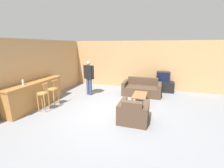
% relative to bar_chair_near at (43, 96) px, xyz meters
% --- Properties ---
extents(ground_plane, '(24.00, 24.00, 0.00)m').
position_rel_bar_chair_near_xyz_m(ground_plane, '(2.35, 0.56, -0.58)').
color(ground_plane, gray).
extents(wall_back, '(9.40, 0.08, 2.60)m').
position_rel_bar_chair_near_xyz_m(wall_back, '(2.35, 4.16, 0.72)').
color(wall_back, tan).
rests_on(wall_back, ground_plane).
extents(wall_left, '(0.08, 8.60, 2.60)m').
position_rel_bar_chair_near_xyz_m(wall_left, '(-0.92, 1.86, 0.72)').
color(wall_left, tan).
rests_on(wall_left, ground_plane).
extents(bar_counter, '(0.55, 2.62, 1.01)m').
position_rel_bar_chair_near_xyz_m(bar_counter, '(-0.59, 0.26, -0.07)').
color(bar_counter, '#A87038').
rests_on(bar_counter, ground_plane).
extents(bar_chair_near, '(0.42, 0.42, 1.06)m').
position_rel_bar_chair_near_xyz_m(bar_chair_near, '(0.00, 0.00, 0.00)').
color(bar_chair_near, '#B77F42').
rests_on(bar_chair_near, ground_plane).
extents(bar_chair_mid, '(0.38, 0.38, 1.06)m').
position_rel_bar_chair_near_xyz_m(bar_chair_mid, '(0.00, 0.57, 0.00)').
color(bar_chair_mid, '#B77F42').
rests_on(bar_chair_mid, ground_plane).
extents(couch_far, '(1.79, 0.96, 0.80)m').
position_rel_bar_chair_near_xyz_m(couch_far, '(3.23, 2.95, -0.29)').
color(couch_far, '#4C3828').
rests_on(couch_far, ground_plane).
extents(armchair_near, '(0.92, 0.91, 0.79)m').
position_rel_bar_chair_near_xyz_m(armchair_near, '(3.29, 0.18, -0.29)').
color(armchair_near, '#4C3828').
rests_on(armchair_near, ground_plane).
extents(coffee_table, '(0.53, 1.00, 0.43)m').
position_rel_bar_chair_near_xyz_m(coffee_table, '(3.29, 1.68, -0.22)').
color(coffee_table, brown).
rests_on(coffee_table, ground_plane).
extents(tv_unit, '(1.14, 0.51, 0.54)m').
position_rel_bar_chair_near_xyz_m(tv_unit, '(4.20, 3.82, -0.31)').
color(tv_unit, black).
rests_on(tv_unit, ground_plane).
extents(tv, '(0.65, 0.44, 0.52)m').
position_rel_bar_chair_near_xyz_m(tv, '(4.20, 3.82, 0.22)').
color(tv, black).
rests_on(tv, tv_unit).
extents(bottle, '(0.07, 0.07, 0.25)m').
position_rel_bar_chair_near_xyz_m(bottle, '(-0.54, -0.26, 0.54)').
color(bottle, silver).
rests_on(bottle, bar_counter).
extents(person_by_window, '(0.59, 0.29, 1.65)m').
position_rel_bar_chair_near_xyz_m(person_by_window, '(0.78, 2.21, 0.35)').
color(person_by_window, '#384260').
rests_on(person_by_window, ground_plane).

